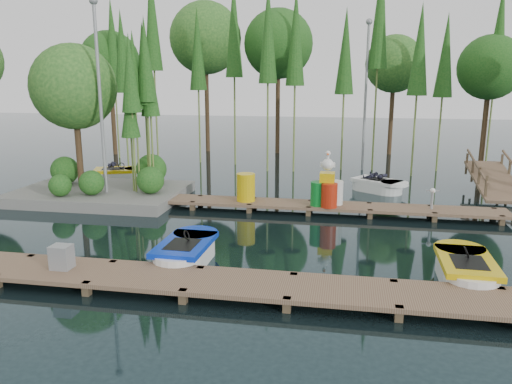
% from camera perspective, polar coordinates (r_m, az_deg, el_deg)
% --- Properties ---
extents(ground_plane, '(90.00, 90.00, 0.00)m').
position_cam_1_polar(ground_plane, '(15.26, -2.19, -4.37)').
color(ground_plane, '#192B2F').
extents(near_dock, '(18.00, 1.50, 0.50)m').
position_cam_1_polar(near_dock, '(11.09, -7.31, -10.01)').
color(near_dock, brown).
rests_on(near_dock, ground).
extents(far_dock, '(15.00, 1.20, 0.50)m').
position_cam_1_polar(far_dock, '(17.40, 2.80, -1.40)').
color(far_dock, brown).
rests_on(far_dock, ground).
extents(island, '(6.20, 4.20, 6.75)m').
position_cam_1_polar(island, '(19.95, -18.27, 8.42)').
color(island, slate).
rests_on(island, ground).
extents(tree_screen, '(34.42, 18.53, 10.31)m').
position_cam_1_polar(tree_screen, '(25.40, -1.60, 16.52)').
color(tree_screen, '#44301D').
rests_on(tree_screen, ground).
extents(lamp_island, '(0.30, 0.30, 7.25)m').
position_cam_1_polar(lamp_island, '(18.84, -17.48, 11.53)').
color(lamp_island, gray).
rests_on(lamp_island, ground).
extents(lamp_rear, '(0.30, 0.30, 7.25)m').
position_cam_1_polar(lamp_rear, '(25.23, 12.47, 12.03)').
color(lamp_rear, gray).
rests_on(lamp_rear, ground).
extents(ramp, '(1.50, 3.94, 1.49)m').
position_cam_1_polar(ramp, '(21.88, 25.57, 1.27)').
color(ramp, brown).
rests_on(ramp, ground).
extents(boat_blue, '(1.23, 2.63, 0.88)m').
position_cam_1_polar(boat_blue, '(12.75, -8.00, -6.84)').
color(boat_blue, white).
rests_on(boat_blue, ground).
extents(boat_yellow_near, '(1.24, 2.63, 0.87)m').
position_cam_1_polar(boat_yellow_near, '(12.45, 22.82, -8.26)').
color(boat_yellow_near, white).
rests_on(boat_yellow_near, ground).
extents(boat_yellow_far, '(2.92, 2.01, 1.34)m').
position_cam_1_polar(boat_yellow_far, '(23.22, -15.33, 1.93)').
color(boat_yellow_far, white).
rests_on(boat_yellow_far, ground).
extents(boat_white_far, '(2.59, 2.25, 1.14)m').
position_cam_1_polar(boat_white_far, '(20.86, 13.76, 0.73)').
color(boat_white_far, white).
rests_on(boat_white_far, ground).
extents(utility_cabinet, '(0.45, 0.38, 0.55)m').
position_cam_1_polar(utility_cabinet, '(12.22, -21.33, -6.93)').
color(utility_cabinet, gray).
rests_on(utility_cabinet, near_dock).
extents(yellow_barrel, '(0.65, 0.65, 0.97)m').
position_cam_1_polar(yellow_barrel, '(17.47, -1.17, 0.54)').
color(yellow_barrel, gold).
rests_on(yellow_barrel, far_dock).
extents(drum_cluster, '(1.08, 0.99, 1.87)m').
position_cam_1_polar(drum_cluster, '(16.98, 8.18, 0.27)').
color(drum_cluster, '#0D7624').
rests_on(drum_cluster, far_dock).
extents(seagull_post, '(0.44, 0.24, 0.71)m').
position_cam_1_polar(seagull_post, '(17.37, 19.52, -0.32)').
color(seagull_post, gray).
rests_on(seagull_post, far_dock).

